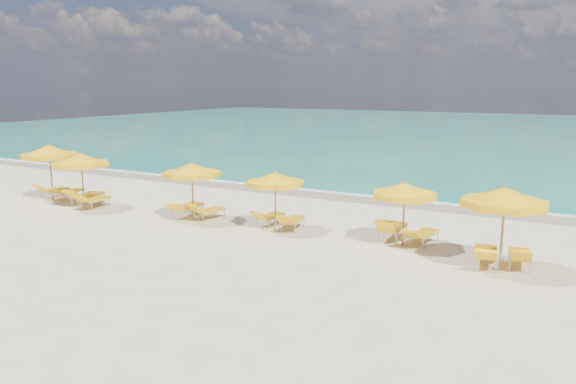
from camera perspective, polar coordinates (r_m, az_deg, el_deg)
The scene contains 24 objects.
ground_plane at distance 20.18m, azimuth -2.06°, elevation -4.06°, with size 120.00×120.00×0.00m, color beige.
ocean at distance 65.69m, azimuth 20.06°, elevation 5.72°, with size 120.00×80.00×0.30m, color #157B62.
wet_sand_band at distance 26.63m, azimuth 6.13°, elevation -0.42°, with size 120.00×2.60×0.01m, color tan.
foam_line at distance 27.36m, azimuth 6.78°, elevation -0.14°, with size 120.00×1.20×0.03m, color white.
whitecap_near at distance 37.69m, azimuth 3.38°, elevation 2.96°, with size 14.00×0.36×0.05m, color white.
whitecap_far at distance 41.10m, azimuth 25.78°, elevation 2.55°, with size 18.00×0.30×0.05m, color white.
umbrella_1 at distance 27.54m, azimuth -23.08°, elevation 3.75°, with size 2.81×2.81×2.57m.
umbrella_2 at distance 25.15m, azimuth -20.28°, elevation 3.01°, with size 3.01×3.01×2.40m.
umbrella_3 at distance 21.81m, azimuth -9.74°, elevation 2.20°, with size 2.48×2.48×2.30m.
umbrella_4 at distance 20.06m, azimuth -1.30°, elevation 1.28°, with size 2.36×2.36×2.17m.
umbrella_5 at distance 18.39m, azimuth 11.77°, elevation 0.12°, with size 2.23×2.23×2.16m.
umbrella_6 at distance 16.69m, azimuth 21.16°, elevation -0.57°, with size 3.13×3.13×2.47m.
lounger_1_left at distance 28.49m, azimuth -22.60°, elevation -0.05°, with size 0.62×1.68×0.73m.
lounger_1_right at distance 27.76m, azimuth -21.26°, elevation -0.22°, with size 0.67×1.74×0.70m.
lounger_2_left at distance 26.13m, azimuth -19.75°, elevation -0.69°, with size 0.97×2.07×0.88m.
lounger_2_right at distance 25.33m, azimuth -19.00°, elevation -1.04°, with size 0.85×1.89×0.76m.
lounger_3_left at distance 22.68m, azimuth -10.18°, elevation -1.91°, with size 0.96×2.09×0.85m.
lounger_3_right at distance 22.21m, azimuth -8.03°, elevation -2.21°, with size 0.87×1.72×0.79m.
lounger_4_left at distance 21.07m, azimuth -1.81°, elevation -2.84°, with size 0.62×1.68×0.72m.
lounger_4_right at distance 20.38m, azimuth 0.46°, elevation -3.29°, with size 0.86×1.76×0.77m.
lounger_5_left at distance 19.44m, azimuth 10.58°, elevation -4.07°, with size 0.75×1.96×0.95m.
lounger_5_right at distance 19.04m, azimuth 13.50°, elevation -4.59°, with size 0.85×1.90×0.74m.
lounger_6_left at distance 17.40m, azimuth 19.42°, elevation -6.34°, with size 0.93×2.01×0.83m.
lounger_6_right at distance 17.65m, azimuth 22.42°, elevation -6.39°, with size 0.82×1.78×0.80m.
Camera 1 is at (10.03, -16.71, 5.22)m, focal length 35.00 mm.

